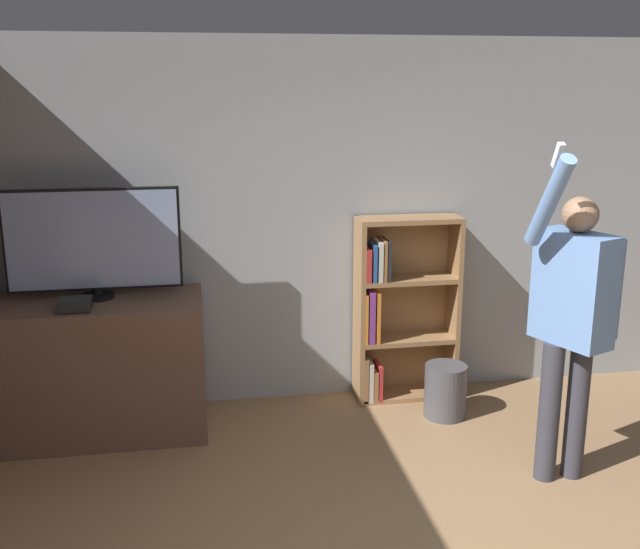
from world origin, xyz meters
The scene contains 7 objects.
wall_back centered at (0.00, 2.78, 1.35)m, with size 6.95×0.06×2.70m.
tv_ledge centered at (-1.71, 2.36, 0.48)m, with size 1.39×0.68×0.95m.
television centered at (-1.71, 2.42, 1.34)m, with size 1.15×0.22×0.75m.
game_console centered at (-1.82, 2.16, 0.99)m, with size 0.20×0.18×0.08m.
bookshelf centered at (0.44, 2.60, 0.70)m, with size 0.77×0.28×1.41m.
person centered at (1.11, 1.23, 1.07)m, with size 0.61×0.59×2.07m.
waste_bin centered at (0.70, 2.19, 0.20)m, with size 0.31×0.31×0.39m.
Camera 1 is at (-1.07, -2.63, 2.38)m, focal length 42.00 mm.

